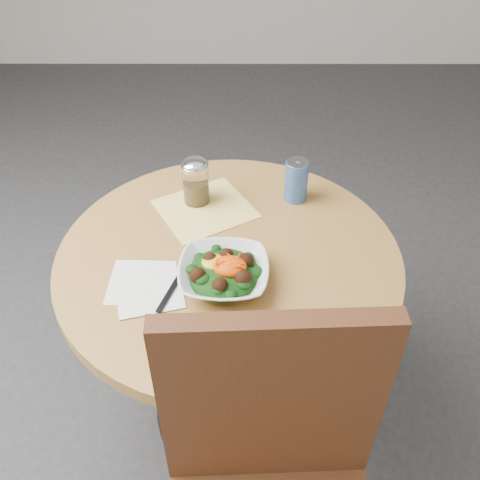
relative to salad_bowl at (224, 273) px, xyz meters
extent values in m
plane|color=#2C2C2E|center=(0.01, 0.10, -0.78)|extent=(6.00, 6.00, 0.00)
cylinder|color=black|center=(0.01, 0.10, -0.77)|extent=(0.52, 0.52, 0.03)
cylinder|color=black|center=(0.01, 0.10, -0.43)|extent=(0.10, 0.10, 0.71)
cylinder|color=#B47D41|center=(0.01, 0.10, -0.05)|extent=(0.90, 0.90, 0.04)
cube|color=#522E17|center=(0.10, -0.34, -0.04)|extent=(0.45, 0.06, 0.53)
cube|color=yellow|center=(-0.06, 0.29, -0.03)|extent=(0.33, 0.32, 0.00)
cube|color=white|center=(-0.20, 0.00, -0.03)|extent=(0.16, 0.16, 0.00)
cube|color=white|center=(-0.18, -0.03, -0.03)|extent=(0.19, 0.19, 0.00)
imported|color=silver|center=(0.00, 0.00, 0.00)|extent=(0.23, 0.23, 0.05)
ellipsoid|color=black|center=(0.00, 0.00, -0.01)|extent=(0.18, 0.18, 0.06)
ellipsoid|color=gold|center=(-0.03, 0.02, 0.02)|extent=(0.06, 0.06, 0.02)
ellipsoid|color=#F75A05|center=(0.02, -0.01, 0.03)|extent=(0.08, 0.07, 0.04)
cube|color=black|center=(-0.13, -0.05, -0.02)|extent=(0.05, 0.12, 0.00)
cube|color=black|center=(-0.10, 0.05, -0.02)|extent=(0.04, 0.07, 0.00)
cylinder|color=silver|center=(-0.09, 0.33, 0.03)|extent=(0.07, 0.07, 0.11)
cylinder|color=#A0884A|center=(-0.09, 0.33, 0.00)|extent=(0.06, 0.06, 0.06)
cylinder|color=white|center=(-0.09, 0.33, 0.09)|extent=(0.08, 0.08, 0.01)
ellipsoid|color=white|center=(-0.09, 0.33, 0.10)|extent=(0.07, 0.07, 0.03)
cylinder|color=navy|center=(0.20, 0.35, 0.03)|extent=(0.07, 0.07, 0.12)
cylinder|color=#BBBCC3|center=(0.20, 0.35, 0.09)|extent=(0.06, 0.06, 0.00)
cube|color=#BBBCC3|center=(0.20, 0.35, 0.10)|extent=(0.02, 0.02, 0.00)
camera|label=1|loc=(0.04, -0.92, 0.91)|focal=40.00mm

